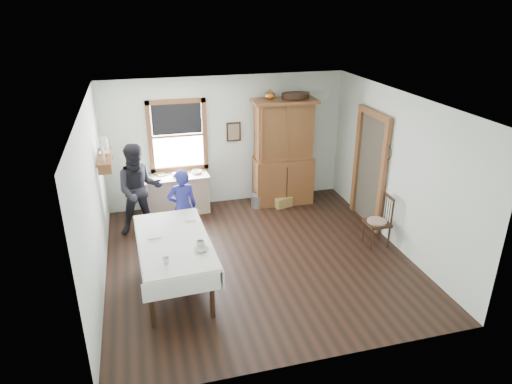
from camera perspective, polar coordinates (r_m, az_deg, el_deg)
room at (r=7.28m, az=0.22°, el=0.86°), size 5.01×5.01×2.70m
window at (r=9.33m, az=-9.79°, el=7.43°), size 1.18×0.07×1.48m
doorway at (r=8.98m, az=14.09°, el=3.26°), size 0.09×1.14×2.22m
wall_shelf at (r=8.45m, az=-18.39°, el=4.47°), size 0.24×1.00×0.44m
framed_picture at (r=9.52m, az=-2.81°, el=7.52°), size 0.30×0.04×0.40m
rug_beater at (r=8.35m, az=16.19°, el=5.58°), size 0.01×0.27×0.27m
work_counter at (r=9.45m, az=-10.13°, el=-0.33°), size 1.42×0.60×0.80m
china_hutch at (r=9.58m, az=3.45°, el=4.92°), size 1.34×0.68×2.24m
dining_table at (r=7.10m, az=-10.02°, el=-8.72°), size 1.16×2.07×0.81m
spindle_chair at (r=8.36m, az=14.94°, el=-3.48°), size 0.45×0.45×0.95m
pail at (r=9.66m, az=0.13°, el=-1.12°), size 0.32×0.32×0.28m
wicker_basket at (r=9.73m, az=3.29°, el=-1.18°), size 0.43×0.36×0.22m
woman_blue at (r=8.14m, az=-9.15°, el=-2.27°), size 0.51×0.37×1.32m
figure_dark at (r=8.64m, az=-14.33°, el=-0.12°), size 0.81×0.65×1.61m
table_cup_a at (r=6.63m, az=-6.95°, el=-6.46°), size 0.15×0.15×0.10m
table_cup_b at (r=6.32m, az=-11.18°, el=-8.39°), size 0.12×0.12×0.09m
table_bowl at (r=6.54m, az=-6.87°, el=-7.11°), size 0.27×0.27×0.05m
counter_book at (r=9.40m, az=-12.33°, el=2.05°), size 0.22×0.25×0.02m
counter_bowl at (r=9.37m, az=-7.42°, el=2.49°), size 0.27×0.27×0.07m
shelf_bowl at (r=8.46m, az=-18.41°, el=4.65°), size 0.22×0.22×0.05m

